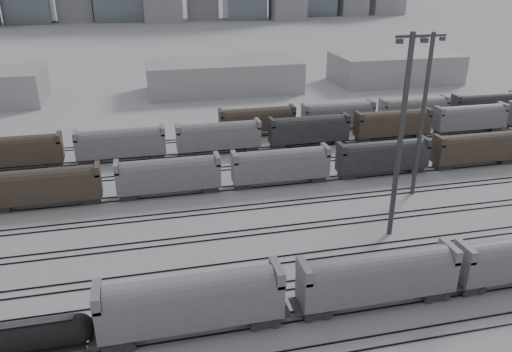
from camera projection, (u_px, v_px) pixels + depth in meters
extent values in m
plane|color=silver|center=(291.00, 325.00, 47.13)|extent=(900.00, 900.00, 0.00)
cube|color=black|center=(302.00, 348.00, 44.16)|extent=(220.00, 0.07, 0.16)
cube|color=black|center=(290.00, 322.00, 47.35)|extent=(220.00, 0.07, 0.16)
cube|color=black|center=(286.00, 313.00, 48.64)|extent=(220.00, 0.07, 0.16)
cube|color=black|center=(276.00, 291.00, 51.83)|extent=(220.00, 0.07, 0.16)
cube|color=black|center=(273.00, 283.00, 53.11)|extent=(220.00, 0.07, 0.16)
cube|color=black|center=(265.00, 265.00, 56.31)|extent=(220.00, 0.07, 0.16)
cube|color=black|center=(262.00, 259.00, 57.59)|extent=(220.00, 0.07, 0.16)
cube|color=black|center=(251.00, 235.00, 62.58)|extent=(220.00, 0.07, 0.16)
cube|color=black|center=(248.00, 230.00, 63.87)|extent=(220.00, 0.07, 0.16)
cube|color=black|center=(240.00, 211.00, 68.85)|extent=(220.00, 0.07, 0.16)
cube|color=black|center=(238.00, 206.00, 70.14)|extent=(220.00, 0.07, 0.16)
cube|color=black|center=(231.00, 190.00, 75.12)|extent=(220.00, 0.07, 0.16)
cube|color=black|center=(229.00, 186.00, 76.41)|extent=(220.00, 0.07, 0.16)
cube|color=black|center=(222.00, 170.00, 82.29)|extent=(220.00, 0.07, 0.16)
cube|color=black|center=(220.00, 167.00, 83.58)|extent=(220.00, 0.07, 0.16)
cube|color=black|center=(214.00, 154.00, 89.46)|extent=(220.00, 0.07, 0.16)
cube|color=black|center=(213.00, 151.00, 90.74)|extent=(220.00, 0.07, 0.16)
cube|color=black|center=(208.00, 140.00, 96.63)|extent=(220.00, 0.07, 0.16)
cube|color=black|center=(207.00, 138.00, 97.91)|extent=(220.00, 0.07, 0.16)
cube|color=black|center=(68.00, 348.00, 43.60)|extent=(2.36, 1.91, 0.64)
sphere|color=black|center=(79.00, 328.00, 43.10)|extent=(2.63, 2.63, 2.63)
cube|color=black|center=(119.00, 339.00, 44.47)|extent=(2.87, 2.32, 0.77)
cube|color=black|center=(263.00, 317.00, 47.26)|extent=(2.87, 2.32, 0.77)
cube|color=slate|center=(192.00, 305.00, 44.85)|extent=(16.57, 3.31, 3.53)
cylinder|color=slate|center=(191.00, 292.00, 44.33)|extent=(15.02, 3.20, 3.20)
cube|color=slate|center=(97.00, 297.00, 42.31)|extent=(0.77, 3.31, 1.55)
cube|color=slate|center=(277.00, 272.00, 45.66)|extent=(0.77, 3.31, 1.55)
cone|color=black|center=(193.00, 324.00, 45.69)|extent=(2.65, 2.65, 0.99)
cube|color=black|center=(315.00, 309.00, 48.37)|extent=(2.74, 2.22, 0.74)
cube|color=black|center=(432.00, 291.00, 51.03)|extent=(2.74, 2.22, 0.74)
cube|color=slate|center=(377.00, 279.00, 48.73)|extent=(15.83, 3.17, 3.38)
cylinder|color=slate|center=(379.00, 268.00, 48.23)|extent=(14.35, 3.06, 3.06)
cube|color=slate|center=(304.00, 271.00, 46.30)|extent=(0.74, 3.17, 1.48)
cube|color=slate|center=(450.00, 251.00, 49.50)|extent=(0.74, 3.17, 1.48)
cone|color=black|center=(375.00, 296.00, 49.53)|extent=(2.53, 2.53, 0.95)
cube|color=black|center=(469.00, 286.00, 51.94)|extent=(2.59, 2.09, 0.70)
cube|color=slate|center=(465.00, 251.00, 49.99)|extent=(0.70, 2.99, 1.39)
cylinder|color=#3B3B3D|center=(400.00, 141.00, 58.33)|extent=(0.63, 0.63, 24.79)
cube|color=#3B3B3D|center=(413.00, 36.00, 53.68)|extent=(3.97, 0.30, 0.30)
cube|color=#3B3B3D|center=(400.00, 41.00, 53.56)|extent=(0.69, 0.50, 0.50)
cube|color=#3B3B3D|center=(424.00, 40.00, 54.19)|extent=(0.69, 0.50, 0.50)
cylinder|color=#3B3B3D|center=(422.00, 118.00, 69.70)|extent=(0.60, 0.60, 23.29)
cube|color=#3B3B3D|center=(433.00, 35.00, 65.32)|extent=(3.73, 0.28, 0.28)
cube|color=#3B3B3D|center=(423.00, 39.00, 65.21)|extent=(0.65, 0.47, 0.47)
cube|color=#3B3B3D|center=(442.00, 39.00, 65.80)|extent=(0.65, 0.47, 0.47)
cube|color=#46392C|center=(45.00, 188.00, 69.23)|extent=(15.00, 3.00, 5.60)
cube|color=slate|center=(169.00, 177.00, 72.81)|extent=(15.00, 3.00, 5.60)
cube|color=slate|center=(281.00, 167.00, 76.39)|extent=(15.00, 3.00, 5.60)
cube|color=black|center=(383.00, 158.00, 79.97)|extent=(15.00, 3.00, 5.60)
cube|color=#46392C|center=(476.00, 150.00, 83.55)|extent=(15.00, 3.00, 5.60)
cube|color=#46392C|center=(15.00, 153.00, 82.09)|extent=(15.00, 3.00, 5.60)
cube|color=slate|center=(121.00, 145.00, 85.67)|extent=(15.00, 3.00, 5.60)
cube|color=slate|center=(219.00, 138.00, 89.25)|extent=(15.00, 3.00, 5.60)
cube|color=black|center=(309.00, 131.00, 92.83)|extent=(15.00, 3.00, 5.60)
cube|color=#46392C|center=(392.00, 125.00, 96.41)|extent=(15.00, 3.00, 5.60)
cube|color=slate|center=(470.00, 119.00, 99.99)|extent=(15.00, 3.00, 5.60)
cube|color=#46392C|center=(257.00, 122.00, 98.31)|extent=(15.00, 3.00, 5.60)
cube|color=slate|center=(338.00, 116.00, 101.89)|extent=(15.00, 3.00, 5.60)
cube|color=slate|center=(413.00, 111.00, 105.47)|extent=(15.00, 3.00, 5.60)
cube|color=black|center=(484.00, 106.00, 109.05)|extent=(15.00, 3.00, 5.60)
cube|color=#A6A6A9|center=(223.00, 76.00, 132.78)|extent=(40.00, 18.00, 8.00)
cube|color=#A6A6A9|center=(395.00, 68.00, 143.31)|extent=(35.00, 18.00, 8.00)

